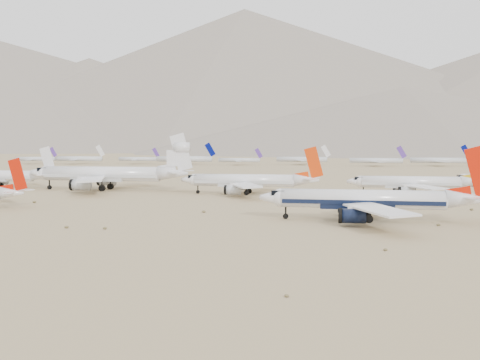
% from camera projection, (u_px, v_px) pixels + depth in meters
% --- Properties ---
extents(ground, '(7000.00, 7000.00, 0.00)m').
position_uv_depth(ground, '(323.00, 224.00, 116.85)').
color(ground, '#8D7452').
rests_on(ground, ground).
extents(main_airliner, '(49.24, 48.09, 17.38)m').
position_uv_depth(main_airliner, '(372.00, 200.00, 121.15)').
color(main_airliner, white).
rests_on(main_airliner, ground).
extents(row2_gold_tail, '(44.07, 43.10, 15.69)m').
position_uv_depth(row2_gold_tail, '(416.00, 183.00, 180.38)').
color(row2_gold_tail, white).
rests_on(row2_gold_tail, ground).
extents(row2_orange_tail, '(46.83, 45.81, 16.71)m').
position_uv_depth(row2_orange_tail, '(250.00, 181.00, 184.36)').
color(row2_orange_tail, white).
rests_on(row2_orange_tail, ground).
extents(row2_white_trijet, '(60.89, 59.50, 21.58)m').
position_uv_depth(row2_white_trijet, '(110.00, 174.00, 200.37)').
color(row2_white_trijet, white).
rests_on(row2_white_trijet, ground).
extents(distant_storage_row, '(459.14, 62.47, 16.11)m').
position_uv_depth(distant_storage_row, '(271.00, 160.00, 434.85)').
color(distant_storage_row, silver).
rests_on(distant_storage_row, ground).
extents(mountain_range, '(7354.00, 3024.00, 470.00)m').
position_uv_depth(mountain_range, '(356.00, 89.00, 1711.03)').
color(mountain_range, slate).
rests_on(mountain_range, ground).
extents(desert_scrub, '(261.14, 121.67, 0.63)m').
position_uv_depth(desert_scrub, '(316.00, 248.00, 88.92)').
color(desert_scrub, brown).
rests_on(desert_scrub, ground).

